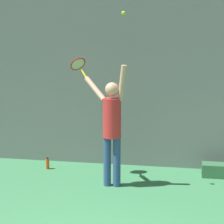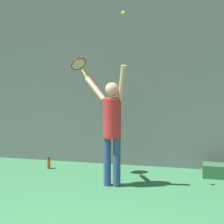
# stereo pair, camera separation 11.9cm
# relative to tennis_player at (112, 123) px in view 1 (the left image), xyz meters

# --- Properties ---
(back_wall) EXTENTS (18.00, 0.10, 5.00)m
(back_wall) POSITION_rel_tennis_player_xyz_m (0.16, 1.36, 1.38)
(back_wall) COLOR slate
(back_wall) RESTS_ON ground_plane
(tennis_player) EXTENTS (0.85, 0.52, 2.12)m
(tennis_player) POSITION_rel_tennis_player_xyz_m (0.00, 0.00, 0.00)
(tennis_player) COLOR #2D4C7F
(tennis_player) RESTS_ON ground_plane
(tennis_racket) EXTENTS (0.41, 0.39, 0.38)m
(tennis_racket) POSITION_rel_tennis_player_xyz_m (-0.71, 0.48, 0.97)
(tennis_racket) COLOR yellow
(tennis_ball) EXTENTS (0.07, 0.07, 0.07)m
(tennis_ball) POSITION_rel_tennis_player_xyz_m (0.22, -0.11, 1.84)
(tennis_ball) COLOR #CCDB2D
(water_bottle) EXTENTS (0.07, 0.07, 0.24)m
(water_bottle) POSITION_rel_tennis_player_xyz_m (-1.45, 0.74, -1.01)
(water_bottle) COLOR #D84C19
(water_bottle) RESTS_ON ground_plane
(equipment_bag) EXTENTS (0.78, 0.31, 0.25)m
(equipment_bag) POSITION_rel_tennis_player_xyz_m (1.96, 0.86, -0.99)
(equipment_bag) COLOR #33663F
(equipment_bag) RESTS_ON ground_plane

